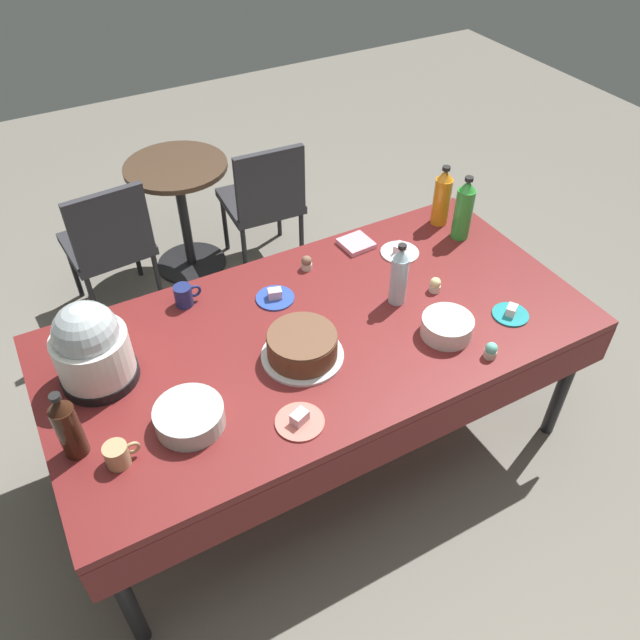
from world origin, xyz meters
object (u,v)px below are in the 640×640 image
object	(u,v)px
maroon_chair_left	(109,241)
round_cafe_table	(181,198)
frosted_layer_cake	(302,346)
dessert_plate_white	(400,251)
cupcake_vanilla	(114,327)
coffee_mug_tan	(118,455)
dessert_plate_teal	(511,313)
cupcake_cocoa	(435,285)
slow_cooker	(91,348)
soda_bottle_orange_juice	(442,197)
soda_bottle_water	(399,276)
dessert_plate_cobalt	(275,297)
dessert_plate_coral	(300,420)
cupcake_mint	(307,263)
glass_salad_bowl	(189,417)
soda_bottle_lime_soda	(464,210)
potluck_table	(320,340)
soda_bottle_cola	(68,427)
coffee_mug_navy	(184,295)
cupcake_berry	(491,350)
ceramic_snack_bowl	(447,327)
maroon_chair_right	(264,197)

from	to	relation	value
maroon_chair_left	round_cafe_table	size ratio (longest dim) A/B	1.18
frosted_layer_cake	dessert_plate_white	bearing A→B (deg)	28.22
cupcake_vanilla	coffee_mug_tan	world-z (taller)	coffee_mug_tan
dessert_plate_teal	cupcake_cocoa	world-z (taller)	cupcake_cocoa
slow_cooker	coffee_mug_tan	distance (m)	0.42
soda_bottle_orange_juice	soda_bottle_water	bearing A→B (deg)	-142.29
round_cafe_table	cupcake_cocoa	bearing A→B (deg)	-70.18
dessert_plate_cobalt	soda_bottle_water	bearing A→B (deg)	-30.12
dessert_plate_coral	cupcake_mint	size ratio (longest dim) A/B	2.59
glass_salad_bowl	soda_bottle_lime_soda	world-z (taller)	soda_bottle_lime_soda
glass_salad_bowl	cupcake_mint	xyz separation A→B (m)	(0.77, 0.59, -0.01)
dessert_plate_white	round_cafe_table	size ratio (longest dim) A/B	0.25
potluck_table	soda_bottle_cola	bearing A→B (deg)	-172.30
potluck_table	frosted_layer_cake	size ratio (longest dim) A/B	6.86
soda_bottle_orange_juice	coffee_mug_tan	world-z (taller)	soda_bottle_orange_juice
cupcake_mint	soda_bottle_lime_soda	xyz separation A→B (m)	(0.76, -0.13, 0.12)
soda_bottle_water	dessert_plate_white	bearing A→B (deg)	53.70
cupcake_mint	frosted_layer_cake	bearing A→B (deg)	-119.46
slow_cooker	glass_salad_bowl	distance (m)	0.44
slow_cooker	coffee_mug_navy	distance (m)	0.50
maroon_chair_left	dessert_plate_white	bearing A→B (deg)	-45.75
maroon_chair_left	cupcake_mint	bearing A→B (deg)	-56.78
cupcake_berry	ceramic_snack_bowl	bearing A→B (deg)	111.80
cupcake_berry	coffee_mug_navy	distance (m)	1.26
soda_bottle_water	round_cafe_table	bearing A→B (deg)	104.31
glass_salad_bowl	maroon_chair_left	bearing A→B (deg)	87.13
frosted_layer_cake	slow_cooker	world-z (taller)	slow_cooker
cupcake_berry	soda_bottle_orange_juice	size ratio (longest dim) A/B	0.22
soda_bottle_lime_soda	coffee_mug_tan	size ratio (longest dim) A/B	2.67
cupcake_vanilla	maroon_chair_right	xyz separation A→B (m)	(1.13, 1.05, -0.29)
coffee_mug_tan	soda_bottle_orange_juice	bearing A→B (deg)	20.07
cupcake_mint	soda_bottle_orange_juice	distance (m)	0.76
dessert_plate_cobalt	round_cafe_table	bearing A→B (deg)	88.90
frosted_layer_cake	cupcake_cocoa	xyz separation A→B (m)	(0.69, 0.08, -0.02)
cupcake_cocoa	coffee_mug_tan	bearing A→B (deg)	-171.13
cupcake_mint	coffee_mug_navy	xyz separation A→B (m)	(-0.56, 0.03, 0.02)
frosted_layer_cake	soda_bottle_cola	distance (m)	0.87
dessert_plate_white	cupcake_berry	world-z (taller)	cupcake_berry
frosted_layer_cake	cupcake_cocoa	size ratio (longest dim) A/B	4.75
frosted_layer_cake	soda_bottle_cola	size ratio (longest dim) A/B	1.14
glass_salad_bowl	cupcake_mint	distance (m)	0.97
dessert_plate_teal	dessert_plate_coral	size ratio (longest dim) A/B	0.86
cupcake_cocoa	soda_bottle_cola	distance (m)	1.56
soda_bottle_lime_soda	round_cafe_table	distance (m)	1.74
slow_cooker	dessert_plate_teal	bearing A→B (deg)	-16.29
potluck_table	cupcake_vanilla	size ratio (longest dim) A/B	32.59
cupcake_mint	cupcake_cocoa	bearing A→B (deg)	-44.38
soda_bottle_orange_juice	round_cafe_table	distance (m)	1.61
coffee_mug_navy	dessert_plate_cobalt	bearing A→B (deg)	-23.57
frosted_layer_cake	coffee_mug_navy	world-z (taller)	frosted_layer_cake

